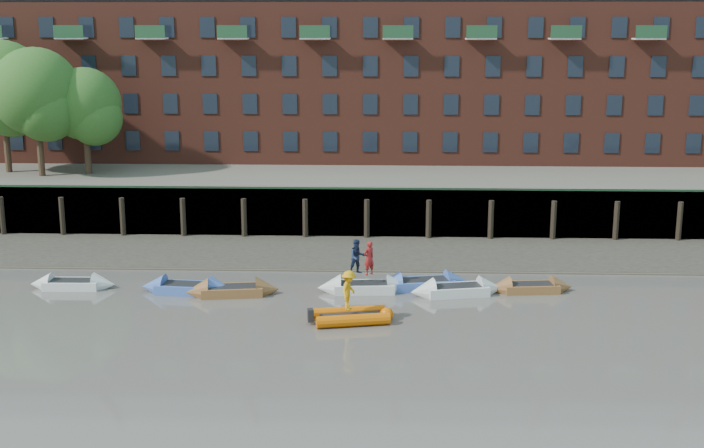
# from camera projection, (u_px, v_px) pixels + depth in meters

# --- Properties ---
(ground) EXTENTS (220.00, 220.00, 0.00)m
(ground) POSITION_uv_depth(u_px,v_px,m) (404.00, 366.00, 36.06)
(ground) COLOR #5D5852
(ground) RESTS_ON ground
(foreshore) EXTENTS (110.00, 8.00, 0.50)m
(foreshore) POSITION_uv_depth(u_px,v_px,m) (398.00, 254.00, 53.60)
(foreshore) COLOR #3D382F
(foreshore) RESTS_ON ground
(mud_band) EXTENTS (110.00, 1.60, 0.10)m
(mud_band) POSITION_uv_depth(u_px,v_px,m) (399.00, 269.00, 50.29)
(mud_band) COLOR #4C4336
(mud_band) RESTS_ON ground
(river_wall) EXTENTS (110.00, 1.23, 3.30)m
(river_wall) POSITION_uv_depth(u_px,v_px,m) (398.00, 213.00, 57.51)
(river_wall) COLOR #2D2A26
(river_wall) RESTS_ON ground
(bank_terrace) EXTENTS (110.00, 28.00, 3.20)m
(bank_terrace) POSITION_uv_depth(u_px,v_px,m) (395.00, 177.00, 70.78)
(bank_terrace) COLOR #5E594D
(bank_terrace) RESTS_ON ground
(apartment_terrace) EXTENTS (80.60, 15.56, 20.98)m
(apartment_terrace) POSITION_uv_depth(u_px,v_px,m) (397.00, 34.00, 69.26)
(apartment_terrace) COLOR brown
(apartment_terrace) RESTS_ON bank_terrace
(tree_cluster) EXTENTS (11.76, 7.74, 9.40)m
(tree_cluster) POSITION_uv_depth(u_px,v_px,m) (32.00, 92.00, 61.65)
(tree_cluster) COLOR #3A281C
(tree_cluster) RESTS_ON bank_terrace
(rowboat_0) EXTENTS (4.51, 1.40, 1.30)m
(rowboat_0) POSITION_uv_depth(u_px,v_px,m) (73.00, 284.00, 46.55)
(rowboat_0) COLOR silver
(rowboat_0) RESTS_ON ground
(rowboat_1) EXTENTS (5.02, 1.90, 1.42)m
(rowboat_1) POSITION_uv_depth(u_px,v_px,m) (187.00, 288.00, 45.78)
(rowboat_1) COLOR #4060B3
(rowboat_1) RESTS_ON ground
(rowboat_2) EXTENTS (4.99, 2.11, 1.40)m
(rowboat_2) POSITION_uv_depth(u_px,v_px,m) (232.00, 291.00, 45.37)
(rowboat_2) COLOR brown
(rowboat_2) RESTS_ON ground
(rowboat_3) EXTENTS (4.95, 1.80, 1.41)m
(rowboat_3) POSITION_uv_depth(u_px,v_px,m) (364.00, 287.00, 45.95)
(rowboat_3) COLOR silver
(rowboat_3) RESTS_ON ground
(rowboat_4) EXTENTS (5.17, 2.44, 1.44)m
(rowboat_4) POSITION_uv_depth(u_px,v_px,m) (423.00, 284.00, 46.54)
(rowboat_4) COLOR #4060B3
(rowboat_4) RESTS_ON ground
(rowboat_5) EXTENTS (5.09, 2.39, 1.42)m
(rowboat_5) POSITION_uv_depth(u_px,v_px,m) (457.00, 290.00, 45.45)
(rowboat_5) COLOR silver
(rowboat_5) RESTS_ON ground
(rowboat_6) EXTENTS (4.53, 1.75, 1.28)m
(rowboat_6) POSITION_uv_depth(u_px,v_px,m) (531.00, 288.00, 45.96)
(rowboat_6) COLOR brown
(rowboat_6) RESTS_ON ground
(rib_tender) EXTENTS (3.87, 2.46, 0.65)m
(rib_tender) POSITION_uv_depth(u_px,v_px,m) (354.00, 316.00, 41.31)
(rib_tender) COLOR #D35A03
(rib_tender) RESTS_ON ground
(person_rower_a) EXTENTS (0.77, 0.76, 1.79)m
(person_rower_a) POSITION_uv_depth(u_px,v_px,m) (369.00, 258.00, 45.52)
(person_rower_a) COLOR maroon
(person_rower_a) RESTS_ON rowboat_3
(person_rower_b) EXTENTS (1.07, 0.95, 1.82)m
(person_rower_b) POSITION_uv_depth(u_px,v_px,m) (357.00, 257.00, 45.72)
(person_rower_b) COLOR #19233F
(person_rower_b) RESTS_ON rowboat_3
(person_rib_crew) EXTENTS (1.02, 1.36, 1.88)m
(person_rib_crew) POSITION_uv_depth(u_px,v_px,m) (349.00, 290.00, 41.02)
(person_rib_crew) COLOR orange
(person_rib_crew) RESTS_ON rib_tender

